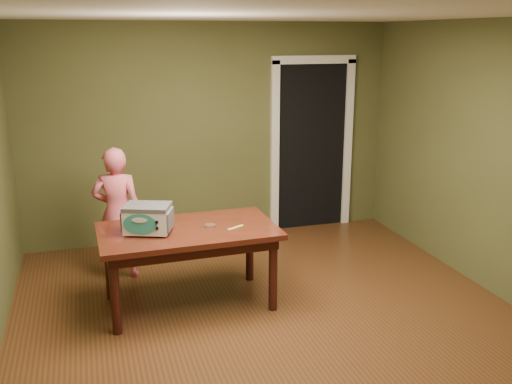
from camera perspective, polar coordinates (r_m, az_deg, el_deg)
floor at (r=5.06m, az=2.18°, el=-13.49°), size 5.00×5.00×0.00m
room_shell at (r=4.49m, az=2.40°, el=5.95°), size 4.52×5.02×2.61m
doorway at (r=7.61m, az=4.71°, el=4.90°), size 1.10×0.66×2.25m
dining_table at (r=5.25m, az=-6.80°, el=-4.66°), size 1.62×0.94×0.75m
toy_oven at (r=5.11m, az=-10.79°, el=-2.55°), size 0.48×0.40×0.26m
baking_pan at (r=5.24m, az=-4.61°, el=-3.36°), size 0.10×0.10×0.02m
spatula at (r=5.20m, az=-2.05°, el=-3.56°), size 0.17×0.11×0.01m
child at (r=5.99m, az=-13.69°, el=-2.07°), size 0.56×0.44×1.37m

